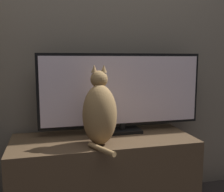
{
  "coord_description": "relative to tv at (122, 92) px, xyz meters",
  "views": [
    {
      "loc": [
        -0.34,
        -0.61,
        1.02
      ],
      "look_at": [
        0.05,
        0.93,
        0.79
      ],
      "focal_mm": 42.0,
      "sensor_mm": 36.0,
      "label": 1
    }
  ],
  "objects": [
    {
      "name": "cat",
      "position": [
        -0.2,
        -0.21,
        -0.09
      ],
      "size": [
        0.22,
        0.33,
        0.46
      ],
      "rotation": [
        0.0,
        0.0,
        -0.13
      ],
      "color": "#997547",
      "rests_on": "tv_stand"
    },
    {
      "name": "wall_back",
      "position": [
        -0.15,
        0.18,
        0.5
      ],
      "size": [
        4.8,
        0.05,
        2.6
      ],
      "color": "#756B5B",
      "rests_on": "ground_plane"
    },
    {
      "name": "tv_stand",
      "position": [
        -0.15,
        -0.1,
        -0.54
      ],
      "size": [
        1.13,
        0.47,
        0.53
      ],
      "color": "brown",
      "rests_on": "ground_plane"
    },
    {
      "name": "tv",
      "position": [
        0.0,
        0.0,
        0.0
      ],
      "size": [
        1.1,
        0.15,
        0.53
      ],
      "color": "black",
      "rests_on": "tv_stand"
    }
  ]
}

